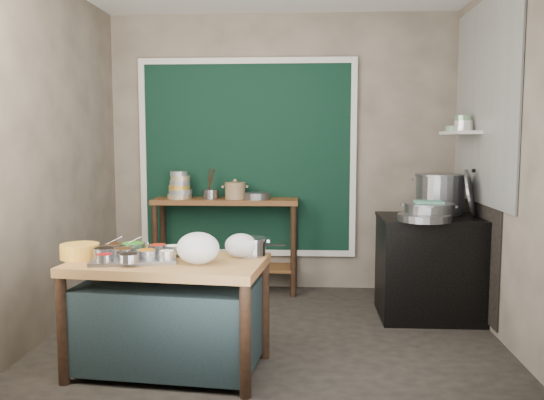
# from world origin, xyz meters

# --- Properties ---
(floor) EXTENTS (3.50, 3.00, 0.02)m
(floor) POSITION_xyz_m (0.00, 0.00, -0.01)
(floor) COLOR #302B24
(floor) RESTS_ON ground
(back_wall) EXTENTS (3.50, 0.02, 2.80)m
(back_wall) POSITION_xyz_m (0.00, 1.51, 1.40)
(back_wall) COLOR gray
(back_wall) RESTS_ON floor
(left_wall) EXTENTS (0.02, 3.00, 2.80)m
(left_wall) POSITION_xyz_m (-1.76, 0.00, 1.40)
(left_wall) COLOR gray
(left_wall) RESTS_ON floor
(right_wall) EXTENTS (0.02, 3.00, 2.80)m
(right_wall) POSITION_xyz_m (1.76, 0.00, 1.40)
(right_wall) COLOR gray
(right_wall) RESTS_ON floor
(curtain_panel) EXTENTS (2.10, 0.02, 1.90)m
(curtain_panel) POSITION_xyz_m (-0.35, 1.47, 1.35)
(curtain_panel) COLOR black
(curtain_panel) RESTS_ON back_wall
(curtain_frame) EXTENTS (2.22, 0.03, 2.02)m
(curtain_frame) POSITION_xyz_m (-0.35, 1.46, 1.35)
(curtain_frame) COLOR beige
(curtain_frame) RESTS_ON back_wall
(tile_panel) EXTENTS (0.02, 1.70, 1.70)m
(tile_panel) POSITION_xyz_m (1.74, 0.55, 1.85)
(tile_panel) COLOR #B2B2AA
(tile_panel) RESTS_ON right_wall
(soot_patch) EXTENTS (0.01, 1.30, 1.30)m
(soot_patch) POSITION_xyz_m (1.74, 0.65, 0.70)
(soot_patch) COLOR black
(soot_patch) RESTS_ON right_wall
(wall_shelf) EXTENTS (0.22, 0.70, 0.03)m
(wall_shelf) POSITION_xyz_m (1.63, 0.85, 1.60)
(wall_shelf) COLOR beige
(wall_shelf) RESTS_ON right_wall
(prep_table) EXTENTS (1.32, 0.85, 0.75)m
(prep_table) POSITION_xyz_m (-0.65, -0.75, 0.38)
(prep_table) COLOR olive
(prep_table) RESTS_ON floor
(back_counter) EXTENTS (1.45, 0.40, 0.95)m
(back_counter) POSITION_xyz_m (-0.55, 1.28, 0.47)
(back_counter) COLOR brown
(back_counter) RESTS_ON floor
(stove_block) EXTENTS (0.90, 0.68, 0.85)m
(stove_block) POSITION_xyz_m (1.35, 0.55, 0.42)
(stove_block) COLOR black
(stove_block) RESTS_ON floor
(stove_top) EXTENTS (0.92, 0.69, 0.03)m
(stove_top) POSITION_xyz_m (1.35, 0.55, 0.86)
(stove_top) COLOR black
(stove_top) RESTS_ON stove_block
(condiment_tray) EXTENTS (0.62, 0.50, 0.02)m
(condiment_tray) POSITION_xyz_m (-0.87, -0.76, 0.76)
(condiment_tray) COLOR gray
(condiment_tray) RESTS_ON prep_table
(condiment_bowls) EXTENTS (0.56, 0.46, 0.07)m
(condiment_bowls) POSITION_xyz_m (-0.89, -0.74, 0.80)
(condiment_bowls) COLOR gray
(condiment_bowls) RESTS_ON condiment_tray
(yellow_basin) EXTENTS (0.33, 0.33, 0.10)m
(yellow_basin) POSITION_xyz_m (-1.25, -0.73, 0.80)
(yellow_basin) COLOR gold
(yellow_basin) RESTS_ON prep_table
(saucepan) EXTENTS (0.23, 0.23, 0.12)m
(saucepan) POSITION_xyz_m (-0.12, -0.57, 0.81)
(saucepan) COLOR gray
(saucepan) RESTS_ON prep_table
(plastic_bag_a) EXTENTS (0.32, 0.29, 0.20)m
(plastic_bag_a) POSITION_xyz_m (-0.43, -0.86, 0.85)
(plastic_bag_a) COLOR white
(plastic_bag_a) RESTS_ON prep_table
(plastic_bag_b) EXTENTS (0.25, 0.23, 0.16)m
(plastic_bag_b) POSITION_xyz_m (-0.18, -0.63, 0.83)
(plastic_bag_b) COLOR white
(plastic_bag_b) RESTS_ON prep_table
(bowl_stack) EXTENTS (0.24, 0.24, 0.27)m
(bowl_stack) POSITION_xyz_m (-1.01, 1.25, 1.07)
(bowl_stack) COLOR tan
(bowl_stack) RESTS_ON back_counter
(utensil_cup) EXTENTS (0.20, 0.20, 0.09)m
(utensil_cup) POSITION_xyz_m (-0.70, 1.24, 1.00)
(utensil_cup) COLOR gray
(utensil_cup) RESTS_ON back_counter
(ceramic_crock) EXTENTS (0.25, 0.25, 0.15)m
(ceramic_crock) POSITION_xyz_m (-0.45, 1.25, 1.02)
(ceramic_crock) COLOR #947451
(ceramic_crock) RESTS_ON back_counter
(wide_bowl) EXTENTS (0.34, 0.34, 0.07)m
(wide_bowl) POSITION_xyz_m (-0.23, 1.24, 0.98)
(wide_bowl) COLOR gray
(wide_bowl) RESTS_ON back_counter
(stock_pot) EXTENTS (0.54, 0.54, 0.36)m
(stock_pot) POSITION_xyz_m (1.45, 0.76, 1.06)
(stock_pot) COLOR gray
(stock_pot) RESTS_ON stove_top
(pot_lid) EXTENTS (0.24, 0.42, 0.41)m
(pot_lid) POSITION_xyz_m (1.66, 0.59, 1.08)
(pot_lid) COLOR gray
(pot_lid) RESTS_ON stove_top
(steamer) EXTENTS (0.54, 0.54, 0.14)m
(steamer) POSITION_xyz_m (1.27, 0.38, 0.95)
(steamer) COLOR gray
(steamer) RESTS_ON stove_top
(green_cloth) EXTENTS (0.24, 0.19, 0.02)m
(green_cloth) POSITION_xyz_m (1.27, 0.38, 1.02)
(green_cloth) COLOR #5EA684
(green_cloth) RESTS_ON steamer
(shallow_pan) EXTENTS (0.43, 0.43, 0.06)m
(shallow_pan) POSITION_xyz_m (1.21, 0.28, 0.91)
(shallow_pan) COLOR gray
(shallow_pan) RESTS_ON stove_top
(shelf_bowl_stack) EXTENTS (0.17, 0.17, 0.13)m
(shelf_bowl_stack) POSITION_xyz_m (1.63, 0.76, 1.68)
(shelf_bowl_stack) COLOR silver
(shelf_bowl_stack) RESTS_ON wall_shelf
(shelf_bowl_green) EXTENTS (0.16, 0.16, 0.05)m
(shelf_bowl_green) POSITION_xyz_m (1.63, 1.10, 1.64)
(shelf_bowl_green) COLOR gray
(shelf_bowl_green) RESTS_ON wall_shelf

